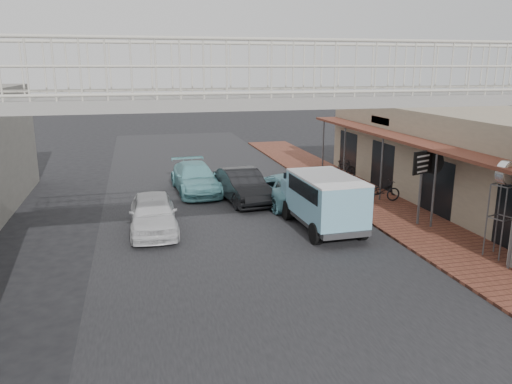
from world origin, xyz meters
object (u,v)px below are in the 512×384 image
angkot_van (324,195)px  motorcycle_far (343,170)px  angkot_curb (284,188)px  arrow_sign (434,161)px  white_hatchback (153,213)px  dark_sedan (243,186)px  street_clock (506,177)px  angkot_far (195,178)px  motorcycle_near (381,191)px

angkot_van → motorcycle_far: 8.28m
angkot_van → motorcycle_far: angkot_van is taller
angkot_curb → arrow_sign: size_ratio=1.65×
white_hatchback → dark_sedan: size_ratio=0.94×
white_hatchback → arrow_sign: bearing=-7.3°
motorcycle_far → street_clock: size_ratio=0.56×
white_hatchback → street_clock: (10.24, -5.24, 1.91)m
angkot_far → motorcycle_near: (7.58, -4.04, -0.12)m
dark_sedan → angkot_far: dark_sedan is taller
angkot_far → motorcycle_near: size_ratio=2.66×
street_clock → angkot_far: bearing=109.3°
white_hatchback → angkot_curb: white_hatchback is taller
angkot_van → white_hatchback: bearing=166.3°
dark_sedan → arrow_sign: size_ratio=1.52×
dark_sedan → street_clock: 10.74m
angkot_far → arrow_sign: arrow_sign is taller
white_hatchback → arrow_sign: arrow_sign is taller
angkot_curb → motorcycle_far: (4.20, 3.27, -0.05)m
white_hatchback → street_clock: bearing=-26.4°
dark_sedan → arrow_sign: bearing=-43.2°
motorcycle_near → arrow_sign: (0.53, -2.94, 1.85)m
white_hatchback → arrow_sign: 10.55m
angkot_curb → angkot_far: bearing=-42.6°
white_hatchback → street_clock: street_clock is taller
white_hatchback → angkot_curb: (5.76, 2.72, -0.04)m
angkot_far → arrow_sign: 10.84m
angkot_curb → angkot_van: angkot_van is taller
street_clock → arrow_sign: size_ratio=1.05×
angkot_far → angkot_van: angkot_van is taller
angkot_curb → angkot_van: bearing=89.7°
dark_sedan → angkot_van: size_ratio=1.02×
dark_sedan → street_clock: bearing=-60.1°
angkot_far → angkot_curb: bearing=-41.6°
angkot_van → arrow_sign: (4.27, -0.19, 1.11)m
white_hatchback → arrow_sign: size_ratio=1.43×
angkot_far → white_hatchback: bearing=-115.0°
motorcycle_near → arrow_sign: size_ratio=0.62×
motorcycle_near → angkot_far: bearing=62.8°
dark_sedan → motorcycle_near: 6.04m
motorcycle_near → arrow_sign: arrow_sign is taller
dark_sedan → street_clock: size_ratio=1.44×
motorcycle_far → arrow_sign: (0.35, -7.44, 1.80)m
dark_sedan → motorcycle_far: (5.95, 2.70, -0.11)m
angkot_curb → motorcycle_near: angkot_curb is taller
dark_sedan → white_hatchback: bearing=-146.8°
dark_sedan → motorcycle_far: size_ratio=2.57×
angkot_van → arrow_sign: arrow_sign is taller
dark_sedan → angkot_curb: size_ratio=0.92×
motorcycle_far → angkot_far: bearing=77.5°
motorcycle_near → street_clock: (0.46, -6.74, 2.04)m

